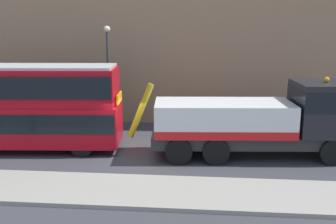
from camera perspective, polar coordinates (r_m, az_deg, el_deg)
name	(u,v)px	position (r m, az deg, el deg)	size (l,w,h in m)	color
ground_plane	(135,155)	(18.62, -4.79, -6.11)	(120.00, 120.00, 0.00)	#38383D
near_kerb	(115,190)	(14.76, -7.65, -11.04)	(60.00, 2.80, 0.15)	gray
recovery_tow_truck	(263,119)	(18.37, 13.41, -0.97)	(10.22, 3.33, 3.67)	#2D2D2D
double_decker_bus	(3,104)	(20.36, -22.55, 1.08)	(11.17, 3.40, 4.06)	#B70C19
street_lamp	(108,69)	(22.63, -8.56, 6.16)	(0.36, 0.36, 5.83)	#38383D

